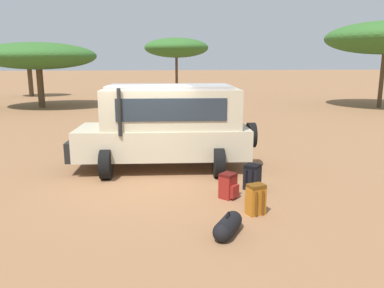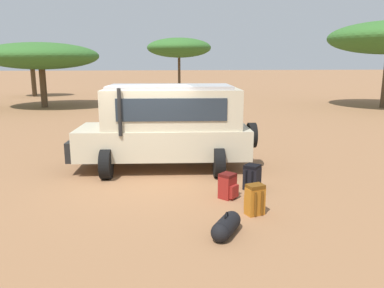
# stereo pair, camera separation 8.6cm
# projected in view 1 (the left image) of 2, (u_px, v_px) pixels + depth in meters

# --- Properties ---
(ground_plane) EXTENTS (320.00, 320.00, 0.00)m
(ground_plane) POSITION_uv_depth(u_px,v_px,m) (147.00, 179.00, 10.03)
(ground_plane) COLOR #936642
(safari_vehicle) EXTENTS (5.45, 3.11, 2.44)m
(safari_vehicle) POSITION_uv_depth(u_px,v_px,m) (167.00, 125.00, 10.83)
(safari_vehicle) COLOR beige
(safari_vehicle) RESTS_ON ground_plane
(backpack_beside_front_wheel) EXTENTS (0.47, 0.48, 0.58)m
(backpack_beside_front_wheel) POSITION_uv_depth(u_px,v_px,m) (228.00, 186.00, 8.58)
(backpack_beside_front_wheel) COLOR maroon
(backpack_beside_front_wheel) RESTS_ON ground_plane
(backpack_cluster_center) EXTENTS (0.41, 0.41, 0.64)m
(backpack_cluster_center) POSITION_uv_depth(u_px,v_px,m) (255.00, 200.00, 7.65)
(backpack_cluster_center) COLOR #B26619
(backpack_cluster_center) RESTS_ON ground_plane
(backpack_near_rear_wheel) EXTENTS (0.50, 0.50, 0.63)m
(backpack_near_rear_wheel) POSITION_uv_depth(u_px,v_px,m) (252.00, 177.00, 9.18)
(backpack_near_rear_wheel) COLOR black
(backpack_near_rear_wheel) RESTS_ON ground_plane
(duffel_bag_low_black_case) EXTENTS (0.68, 0.83, 0.44)m
(duffel_bag_low_black_case) POSITION_uv_depth(u_px,v_px,m) (228.00, 226.00, 6.74)
(duffel_bag_low_black_case) COLOR black
(duffel_bag_low_black_case) RESTS_ON ground_plane
(acacia_tree_left_mid) EXTENTS (4.48, 3.93, 3.68)m
(acacia_tree_left_mid) POSITION_uv_depth(u_px,v_px,m) (29.00, 63.00, 34.46)
(acacia_tree_left_mid) COLOR brown
(acacia_tree_left_mid) RESTS_ON ground_plane
(acacia_tree_centre_back) EXTENTS (7.86, 7.06, 4.45)m
(acacia_tree_centre_back) POSITION_uv_depth(u_px,v_px,m) (38.00, 56.00, 25.65)
(acacia_tree_centre_back) COLOR brown
(acacia_tree_centre_back) RESTS_ON ground_plane
(acacia_tree_right_mid) EXTENTS (6.28, 6.54, 5.49)m
(acacia_tree_right_mid) POSITION_uv_depth(u_px,v_px,m) (176.00, 48.00, 36.73)
(acacia_tree_right_mid) COLOR brown
(acacia_tree_right_mid) RESTS_ON ground_plane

